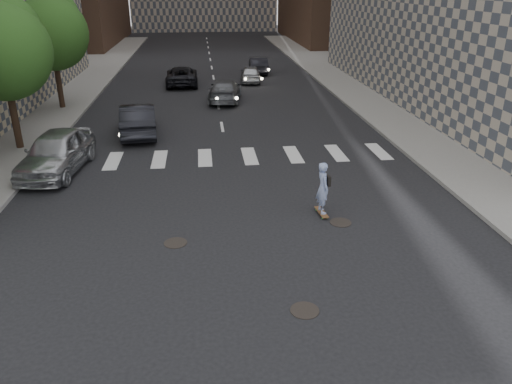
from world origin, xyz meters
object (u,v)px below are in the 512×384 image
(traffic_car_c, at_px, (182,76))
(silver_sedan, at_px, (56,152))
(traffic_car_d, at_px, (251,74))
(traffic_car_e, at_px, (258,65))
(skateboarder, at_px, (323,188))
(traffic_car_b, at_px, (225,90))
(tree_c, at_px, (52,30))
(traffic_car_a, at_px, (138,119))
(tree_b, at_px, (3,47))

(traffic_car_c, bearing_deg, silver_sedan, 74.92)
(traffic_car_d, distance_m, traffic_car_e, 4.09)
(skateboarder, xyz_separation_m, traffic_car_b, (-2.33, 17.58, -0.28))
(tree_c, xyz_separation_m, traffic_car_b, (9.95, 1.12, -3.95))
(silver_sedan, relative_size, traffic_car_b, 1.04)
(traffic_car_b, bearing_deg, silver_sedan, 66.42)
(traffic_car_c, relative_size, traffic_car_d, 1.32)
(traffic_car_b, height_order, traffic_car_e, traffic_car_b)
(traffic_car_a, height_order, traffic_car_c, traffic_car_a)
(tree_c, xyz_separation_m, silver_sedan, (2.45, -11.25, -3.80))
(tree_c, relative_size, traffic_car_a, 1.36)
(traffic_car_c, xyz_separation_m, traffic_car_d, (5.25, 0.63, -0.05))
(skateboarder, distance_m, traffic_car_b, 17.73)
(tree_c, height_order, traffic_car_c, tree_c)
(traffic_car_b, distance_m, traffic_car_d, 6.77)
(tree_b, bearing_deg, traffic_car_a, 19.75)
(tree_b, height_order, silver_sedan, tree_b)
(silver_sedan, bearing_deg, traffic_car_a, 68.80)
(tree_c, xyz_separation_m, traffic_car_e, (13.31, 11.44, -3.98))
(traffic_car_c, height_order, traffic_car_d, traffic_car_c)
(skateboarder, bearing_deg, traffic_car_c, 97.67)
(tree_b, xyz_separation_m, skateboarder, (12.28, -8.45, -3.67))
(skateboarder, bearing_deg, traffic_car_e, 82.85)
(traffic_car_c, bearing_deg, skateboarder, 101.78)
(tree_c, xyz_separation_m, traffic_car_c, (7.02, 6.86, -3.96))
(tree_c, distance_m, traffic_car_d, 14.92)
(silver_sedan, xyz_separation_m, traffic_car_e, (10.85, 22.69, -0.18))
(skateboarder, distance_m, traffic_car_c, 23.90)
(traffic_car_e, bearing_deg, silver_sedan, 66.58)
(silver_sedan, relative_size, traffic_car_d, 1.33)
(tree_b, relative_size, traffic_car_d, 1.76)
(tree_c, relative_size, silver_sedan, 1.33)
(tree_b, relative_size, traffic_car_e, 1.62)
(traffic_car_e, bearing_deg, tree_c, 42.84)
(traffic_car_c, bearing_deg, tree_c, 43.42)
(tree_c, bearing_deg, traffic_car_a, -49.79)
(skateboarder, distance_m, traffic_car_a, 12.52)
(traffic_car_e, bearing_deg, traffic_car_c, 38.22)
(tree_c, height_order, traffic_car_a, tree_c)
(tree_c, bearing_deg, traffic_car_b, 6.44)
(traffic_car_a, distance_m, traffic_car_e, 19.37)
(traffic_car_c, xyz_separation_m, traffic_car_e, (6.29, 4.58, -0.02))
(traffic_car_b, bearing_deg, traffic_car_c, -55.28)
(traffic_car_d, bearing_deg, traffic_car_e, -99.35)
(traffic_car_b, distance_m, traffic_car_c, 6.45)
(tree_c, bearing_deg, traffic_car_e, 40.70)
(silver_sedan, relative_size, traffic_car_c, 1.01)
(traffic_car_d, height_order, traffic_car_e, traffic_car_e)
(traffic_car_a, bearing_deg, skateboarder, 118.84)
(tree_b, bearing_deg, traffic_car_c, 64.72)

